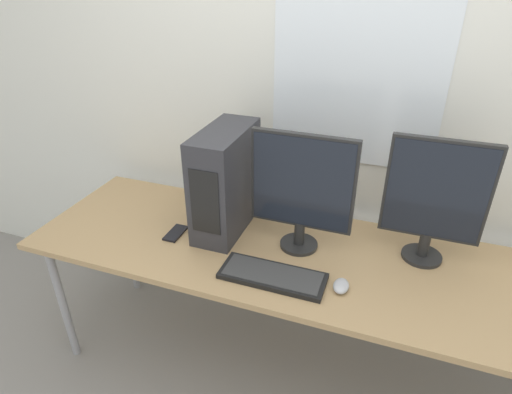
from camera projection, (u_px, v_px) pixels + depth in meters
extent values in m
cube|color=silver|center=(345.00, 86.00, 1.93)|extent=(8.00, 0.06, 2.70)
cube|color=white|center=(364.00, 13.00, 1.74)|extent=(0.75, 0.01, 1.31)
cube|color=tan|center=(311.00, 259.00, 1.82)|extent=(2.50, 0.73, 0.03)
cylinder|color=#99999E|center=(63.00, 302.00, 2.12)|extent=(0.04, 0.04, 0.72)
cylinder|color=#99999E|center=(129.00, 241.00, 2.59)|extent=(0.04, 0.04, 0.72)
cube|color=#2D2D33|center=(225.00, 181.00, 1.91)|extent=(0.18, 0.42, 0.48)
cube|color=black|center=(205.00, 203.00, 1.74)|extent=(0.13, 0.00, 0.29)
cylinder|color=black|center=(299.00, 244.00, 1.88)|extent=(0.16, 0.16, 0.02)
cylinder|color=black|center=(299.00, 233.00, 1.85)|extent=(0.04, 0.04, 0.11)
cube|color=black|center=(302.00, 182.00, 1.73)|extent=(0.43, 0.03, 0.41)
cube|color=black|center=(301.00, 183.00, 1.72)|extent=(0.41, 0.00, 0.39)
cylinder|color=black|center=(421.00, 256.00, 1.81)|extent=(0.16, 0.16, 0.02)
cylinder|color=black|center=(424.00, 244.00, 1.78)|extent=(0.04, 0.04, 0.11)
cube|color=black|center=(437.00, 190.00, 1.65)|extent=(0.39, 0.03, 0.42)
cube|color=black|center=(437.00, 192.00, 1.64)|extent=(0.37, 0.00, 0.40)
cube|color=black|center=(273.00, 276.00, 1.69)|extent=(0.42, 0.16, 0.02)
cube|color=#383838|center=(273.00, 274.00, 1.68)|extent=(0.39, 0.14, 0.00)
ellipsoid|color=#B2B2B7|center=(341.00, 286.00, 1.63)|extent=(0.06, 0.09, 0.03)
cube|color=black|center=(176.00, 233.00, 1.96)|extent=(0.06, 0.13, 0.01)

